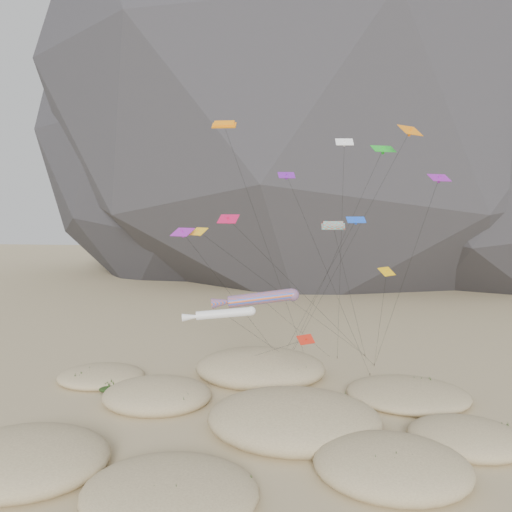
% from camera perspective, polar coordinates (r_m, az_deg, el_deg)
% --- Properties ---
extents(ground, '(500.00, 500.00, 0.00)m').
position_cam_1_polar(ground, '(44.93, 1.60, -20.55)').
color(ground, '#CCB789').
rests_on(ground, ground).
extents(rock_headland, '(226.37, 148.64, 177.50)m').
position_cam_1_polar(rock_headland, '(167.79, 9.00, 23.35)').
color(rock_headland, black).
rests_on(rock_headland, ground).
extents(dunes, '(47.48, 38.73, 3.89)m').
position_cam_1_polar(dunes, '(49.16, -0.59, -17.30)').
color(dunes, '#CCB789').
rests_on(dunes, ground).
extents(dune_grass, '(44.91, 29.05, 1.46)m').
position_cam_1_polar(dune_grass, '(47.89, 0.75, -17.81)').
color(dune_grass, black).
rests_on(dune_grass, ground).
extents(kite_stakes, '(18.09, 8.42, 0.30)m').
position_cam_1_polar(kite_stakes, '(66.45, 6.16, -11.90)').
color(kite_stakes, '#3F2D1E').
rests_on(kite_stakes, ground).
extents(rainbow_tube_kite, '(12.63, 17.22, 11.44)m').
position_cam_1_polar(rainbow_tube_kite, '(52.41, 0.18, -4.89)').
color(rainbow_tube_kite, orange).
rests_on(rainbow_tube_kite, ground).
extents(white_tube_kite, '(10.03, 17.70, 10.32)m').
position_cam_1_polar(white_tube_kite, '(48.59, -4.06, -6.63)').
color(white_tube_kite, white).
rests_on(white_tube_kite, ground).
extents(orange_parafoil, '(9.85, 12.24, 29.30)m').
position_cam_1_polar(orange_parafoil, '(55.38, -3.51, 14.34)').
color(orange_parafoil, orange).
rests_on(orange_parafoil, ground).
extents(multi_parafoil, '(5.98, 13.78, 18.51)m').
position_cam_1_polar(multi_parafoil, '(53.14, 8.87, 3.24)').
color(multi_parafoil, '#FF321A').
rests_on(multi_parafoil, ground).
extents(delta_kites, '(29.08, 22.45, 28.09)m').
position_cam_1_polar(delta_kites, '(52.45, 7.50, 5.51)').
color(delta_kites, white).
rests_on(delta_kites, ground).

